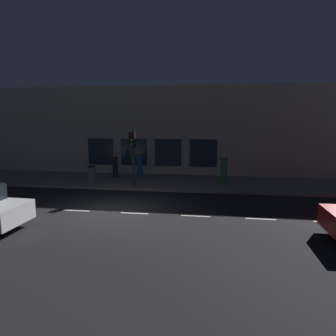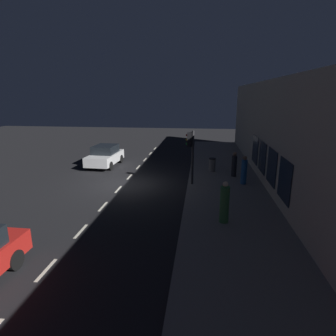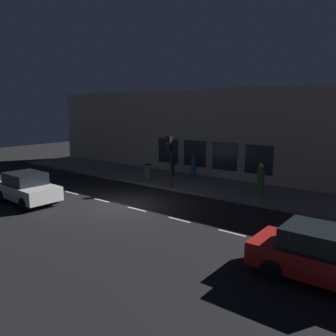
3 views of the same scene
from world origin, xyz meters
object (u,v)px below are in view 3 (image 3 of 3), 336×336
pedestrian_0 (172,166)px  pedestrian_1 (261,181)px  parked_car_0 (27,188)px  trash_bin (148,171)px  traffic_light (170,152)px  parked_car_1 (330,257)px  pedestrian_2 (194,167)px

pedestrian_0 → pedestrian_1: bearing=-150.4°
parked_car_0 → trash_bin: bearing=173.8°
traffic_light → parked_car_1: 12.02m
pedestrian_1 → parked_car_0: bearing=117.5°
traffic_light → trash_bin: bearing=65.1°
pedestrian_2 → trash_bin: (-1.79, 2.62, -0.32)m
traffic_light → pedestrian_1: 5.49m
traffic_light → trash_bin: traffic_light is taller
pedestrian_1 → trash_bin: size_ratio=1.88×
pedestrian_0 → pedestrian_2: bearing=-126.3°
parked_car_0 → parked_car_1: same height
pedestrian_1 → parked_car_1: bearing=-160.0°
pedestrian_0 → pedestrian_2: (0.41, -1.55, 0.03)m
pedestrian_0 → pedestrian_1: size_ratio=0.91×
traffic_light → pedestrian_2: (3.20, 0.40, -1.40)m
parked_car_1 → trash_bin: bearing=-118.9°
parked_car_1 → parked_car_0: bearing=-86.8°
traffic_light → trash_bin: size_ratio=3.39×
parked_car_0 → pedestrian_1: bearing=134.5°
parked_car_1 → pedestrian_2: pedestrian_2 is taller
parked_car_0 → parked_car_1: 14.58m
pedestrian_1 → trash_bin: 8.08m
traffic_light → parked_car_0: 8.14m
parked_car_0 → parked_car_1: bearing=95.5°
parked_car_1 → pedestrian_1: 9.27m
pedestrian_0 → trash_bin: (-1.38, 1.07, -0.29)m
pedestrian_1 → pedestrian_2: size_ratio=1.05×
traffic_light → pedestrian_0: (2.78, 1.95, -1.43)m
parked_car_0 → pedestrian_1: pedestrian_1 is taller
traffic_light → parked_car_1: traffic_light is taller
parked_car_0 → parked_car_1: size_ratio=0.88×
traffic_light → parked_car_0: size_ratio=0.82×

